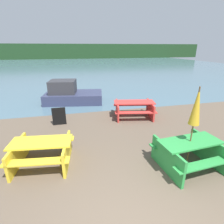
{
  "coord_description": "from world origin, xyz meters",
  "views": [
    {
      "loc": [
        -0.72,
        -1.72,
        3.11
      ],
      "look_at": [
        0.67,
        4.19,
        0.85
      ],
      "focal_mm": 28.0,
      "sensor_mm": 36.0,
      "label": 1
    }
  ],
  "objects_px": {
    "umbrella_gold": "(196,107)",
    "boat": "(71,94)",
    "signboard": "(59,116)",
    "picnic_table_green": "(189,151)",
    "picnic_table_yellow": "(42,150)",
    "picnic_table_red": "(134,108)"
  },
  "relations": [
    {
      "from": "umbrella_gold",
      "to": "picnic_table_yellow",
      "type": "bearing_deg",
      "value": 165.47
    },
    {
      "from": "picnic_table_red",
      "to": "boat",
      "type": "relative_size",
      "value": 0.58
    },
    {
      "from": "picnic_table_red",
      "to": "picnic_table_yellow",
      "type": "bearing_deg",
      "value": -142.84
    },
    {
      "from": "umbrella_gold",
      "to": "signboard",
      "type": "xyz_separation_m",
      "value": [
        -3.56,
        3.7,
        -1.36
      ]
    },
    {
      "from": "signboard",
      "to": "picnic_table_red",
      "type": "bearing_deg",
      "value": 1.79
    },
    {
      "from": "picnic_table_yellow",
      "to": "boat",
      "type": "height_order",
      "value": "boat"
    },
    {
      "from": "umbrella_gold",
      "to": "signboard",
      "type": "distance_m",
      "value": 5.3
    },
    {
      "from": "signboard",
      "to": "umbrella_gold",
      "type": "bearing_deg",
      "value": -46.1
    },
    {
      "from": "picnic_table_red",
      "to": "signboard",
      "type": "distance_m",
      "value": 3.38
    },
    {
      "from": "umbrella_gold",
      "to": "boat",
      "type": "xyz_separation_m",
      "value": [
        -3.02,
        6.9,
        -1.26
      ]
    },
    {
      "from": "picnic_table_green",
      "to": "picnic_table_yellow",
      "type": "xyz_separation_m",
      "value": [
        -3.87,
        1.0,
        -0.03
      ]
    },
    {
      "from": "picnic_table_yellow",
      "to": "picnic_table_green",
      "type": "bearing_deg",
      "value": -14.53
    },
    {
      "from": "picnic_table_green",
      "to": "picnic_table_red",
      "type": "bearing_deg",
      "value": 92.72
    },
    {
      "from": "picnic_table_green",
      "to": "umbrella_gold",
      "type": "bearing_deg",
      "value": 90.0
    },
    {
      "from": "signboard",
      "to": "picnic_table_yellow",
      "type": "bearing_deg",
      "value": -96.7
    },
    {
      "from": "picnic_table_green",
      "to": "umbrella_gold",
      "type": "relative_size",
      "value": 0.78
    },
    {
      "from": "picnic_table_red",
      "to": "umbrella_gold",
      "type": "height_order",
      "value": "umbrella_gold"
    },
    {
      "from": "picnic_table_yellow",
      "to": "picnic_table_red",
      "type": "distance_m",
      "value": 4.63
    },
    {
      "from": "umbrella_gold",
      "to": "boat",
      "type": "distance_m",
      "value": 7.64
    },
    {
      "from": "picnic_table_red",
      "to": "signboard",
      "type": "bearing_deg",
      "value": -178.21
    },
    {
      "from": "picnic_table_green",
      "to": "boat",
      "type": "height_order",
      "value": "boat"
    },
    {
      "from": "picnic_table_green",
      "to": "picnic_table_yellow",
      "type": "relative_size",
      "value": 0.99
    }
  ]
}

